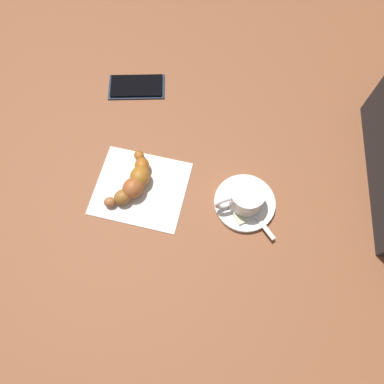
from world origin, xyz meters
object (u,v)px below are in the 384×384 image
saucer (244,203)px  espresso_cup (245,197)px  cell_phone (137,86)px  teaspoon (245,201)px  napkin (141,188)px  croissant (134,181)px  sugar_packet (236,211)px

saucer → espresso_cup: 0.03m
saucer → cell_phone: saucer is taller
teaspoon → napkin: (-0.21, -0.05, -0.01)m
croissant → teaspoon: bearing=12.3°
saucer → croissant: 0.23m
saucer → cell_phone: 0.38m
sugar_packet → napkin: sugar_packet is taller
teaspoon → croissant: bearing=-167.7°
saucer → espresso_cup: size_ratio=1.42×
saucer → teaspoon: 0.01m
sugar_packet → cell_phone: (-0.32, 0.21, -0.01)m
napkin → cell_phone: cell_phone is taller
espresso_cup → teaspoon: (0.00, 0.00, -0.02)m
sugar_packet → espresso_cup: bearing=116.1°
espresso_cup → cell_phone: (-0.33, 0.18, -0.03)m
saucer → espresso_cup: bearing=-160.3°
croissant → cell_phone: croissant is taller
teaspoon → cell_phone: size_ratio=0.85×
teaspoon → cell_phone: teaspoon is taller
napkin → espresso_cup: bearing=13.3°
napkin → croissant: croissant is taller
espresso_cup → napkin: 0.22m
teaspoon → sugar_packet: (-0.01, -0.03, 0.00)m
saucer → napkin: (-0.21, -0.05, -0.00)m
sugar_packet → saucer: bearing=111.3°
teaspoon → croissant: 0.23m
napkin → cell_phone: bearing=117.9°
teaspoon → espresso_cup: bearing=-157.7°
saucer → napkin: bearing=-166.6°
sugar_packet → napkin: 0.20m
sugar_packet → cell_phone: size_ratio=0.39×
espresso_cup → croissant: espresso_cup is taller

